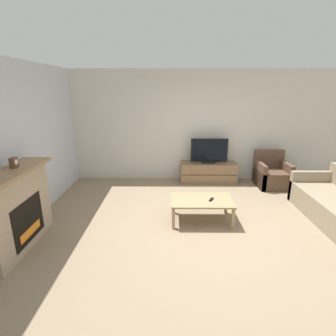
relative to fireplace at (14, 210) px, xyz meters
The scene contains 10 objects.
ground_plane 3.01m from the fireplace, 11.53° to the left, with size 24.00×24.00×0.00m, color #89755B.
wall_back 4.34m from the fireplace, 47.48° to the left, with size 12.00×0.06×2.70m.
wall_left 0.98m from the fireplace, 109.96° to the left, with size 0.06×12.00×2.70m.
fireplace is the anchor object (origin of this frame).
mantel_clock 0.67m from the fireplace, 83.40° to the left, with size 0.08×0.11×0.15m.
tv_stand 4.28m from the fireplace, 42.15° to the left, with size 1.37×0.44×0.49m.
tv 4.27m from the fireplace, 42.13° to the left, with size 0.90×0.18×0.61m.
armchair 5.33m from the fireplace, 29.28° to the left, with size 0.70×0.76×0.82m.
coffee_table 2.90m from the fireplace, 16.69° to the left, with size 1.07×0.65×0.40m.
remote 3.04m from the fireplace, 15.46° to the left, with size 0.10×0.15×0.02m.
Camera 1 is at (-0.67, -3.95, 2.24)m, focal length 28.00 mm.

